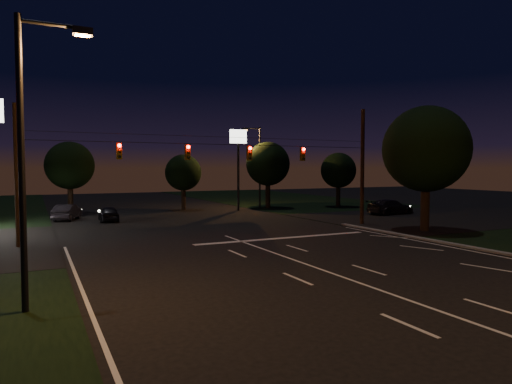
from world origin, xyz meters
TOP-DOWN VIEW (x-y plane):
  - ground at (0.00, 0.00)m, footprint 140.00×140.00m
  - cross_street_right at (20.00, 16.00)m, footprint 20.00×16.00m
  - stop_bar at (3.00, 11.50)m, footprint 12.00×0.50m
  - utility_pole_right at (12.00, 15.00)m, footprint 0.30×0.30m
  - utility_pole_left at (-12.00, 15.00)m, footprint 0.28×0.28m
  - signal_span at (-0.00, 14.96)m, footprint 24.00×0.40m
  - pole_sign_right at (8.00, 30.00)m, footprint 1.80×0.30m
  - street_light_left at (-11.24, 2.00)m, footprint 2.20×0.35m
  - street_light_right_far at (11.24, 32.00)m, footprint 2.20×0.35m
  - tree_right_near at (13.53, 10.17)m, footprint 6.00×6.00m
  - tree_far_b at (-7.98, 34.13)m, footprint 4.60×4.60m
  - tree_far_c at (3.02, 33.10)m, footprint 3.80×3.80m
  - tree_far_d at (12.02, 31.13)m, footprint 4.80×4.80m
  - tree_far_e at (20.02, 29.11)m, footprint 4.00×4.00m
  - car_oncoming_a at (-5.63, 25.89)m, footprint 1.72×3.82m
  - car_oncoming_b at (-8.67, 28.39)m, footprint 2.72×4.34m
  - car_cross at (19.35, 19.82)m, footprint 5.10×2.40m

SIDE VIEW (x-z plane):
  - ground at x=0.00m, z-range 0.00..0.00m
  - cross_street_right at x=20.00m, z-range -0.01..0.01m
  - utility_pole_right at x=12.00m, z-range -4.50..4.50m
  - utility_pole_left at x=-12.00m, z-range -4.00..4.00m
  - stop_bar at x=3.00m, z-range 0.00..0.01m
  - car_oncoming_a at x=-5.63m, z-range 0.00..1.27m
  - car_oncoming_b at x=-8.67m, z-range 0.00..1.35m
  - car_cross at x=19.35m, z-range 0.00..1.44m
  - tree_far_c at x=3.02m, z-range 0.97..6.83m
  - tree_far_e at x=20.02m, z-range 1.03..7.20m
  - tree_far_b at x=-7.98m, z-range 1.12..8.10m
  - tree_far_d at x=12.02m, z-range 1.18..8.47m
  - street_light_left at x=-11.24m, z-range 0.74..9.74m
  - street_light_right_far at x=11.24m, z-range 0.74..9.74m
  - signal_span at x=0.00m, z-range 4.72..6.28m
  - tree_right_near at x=13.53m, z-range 1.30..10.06m
  - pole_sign_right at x=8.00m, z-range 2.04..10.44m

